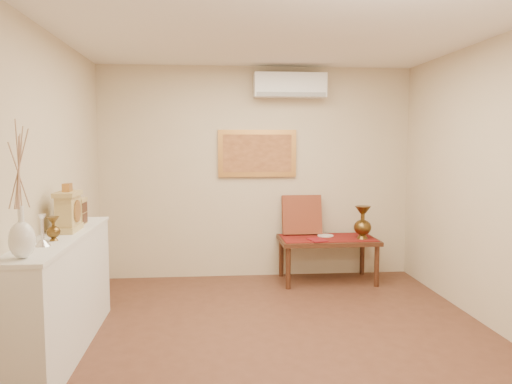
{
  "coord_description": "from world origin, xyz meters",
  "views": [
    {
      "loc": [
        -0.6,
        -4.15,
        1.73
      ],
      "look_at": [
        -0.11,
        1.15,
        1.21
      ],
      "focal_mm": 35.0,
      "sensor_mm": 36.0,
      "label": 1
    }
  ],
  "objects": [
    {
      "name": "painting",
      "position": [
        0.0,
        2.22,
        1.6
      ],
      "size": [
        1.0,
        0.06,
        0.6
      ],
      "color": "#B27839",
      "rests_on": "wall_back"
    },
    {
      "name": "white_vase",
      "position": [
        -1.82,
        -0.84,
        1.42
      ],
      "size": [
        0.17,
        0.17,
        0.88
      ],
      "primitive_type": null,
      "color": "white",
      "rests_on": "display_ledge"
    },
    {
      "name": "low_table",
      "position": [
        0.85,
        1.88,
        0.48
      ],
      "size": [
        1.2,
        0.7,
        0.55
      ],
      "color": "#442214",
      "rests_on": "floor"
    },
    {
      "name": "brass_urn_small",
      "position": [
        -1.81,
        -0.24,
        1.1
      ],
      "size": [
        0.11,
        0.11,
        0.24
      ],
      "primitive_type": null,
      "color": "brown",
      "rests_on": "display_ledge"
    },
    {
      "name": "wooden_chest",
      "position": [
        -1.83,
        0.54,
        1.1
      ],
      "size": [
        0.16,
        0.21,
        0.24
      ],
      "color": "tan",
      "rests_on": "display_ledge"
    },
    {
      "name": "menu",
      "position": [
        0.68,
        1.7,
        0.56
      ],
      "size": [
        0.24,
        0.29,
        0.01
      ],
      "primitive_type": "cube",
      "rotation": [
        0.0,
        0.0,
        0.25
      ],
      "color": "maroon",
      "rests_on": "table_cloth"
    },
    {
      "name": "floor",
      "position": [
        0.0,
        0.0,
        0.0
      ],
      "size": [
        4.5,
        4.5,
        0.0
      ],
      "primitive_type": "plane",
      "color": "brown",
      "rests_on": "ground"
    },
    {
      "name": "table_cloth",
      "position": [
        0.85,
        1.88,
        0.55
      ],
      "size": [
        1.14,
        0.59,
        0.01
      ],
      "primitive_type": "cube",
      "color": "maroon",
      "rests_on": "low_table"
    },
    {
      "name": "candlestick",
      "position": [
        -1.82,
        -0.44,
        1.1
      ],
      "size": [
        0.11,
        0.11,
        0.23
      ],
      "primitive_type": null,
      "color": "silver",
      "rests_on": "display_ledge"
    },
    {
      "name": "cushion",
      "position": [
        0.57,
        2.13,
        0.81
      ],
      "size": [
        0.5,
        0.2,
        0.51
      ],
      "primitive_type": "cube",
      "rotation": [
        -0.21,
        0.0,
        0.0
      ],
      "color": "maroon",
      "rests_on": "table_cloth"
    },
    {
      "name": "brass_urn_tall",
      "position": [
        1.26,
        1.77,
        0.8
      ],
      "size": [
        0.22,
        0.22,
        0.49
      ],
      "primitive_type": null,
      "color": "brown",
      "rests_on": "table_cloth"
    },
    {
      "name": "ac_unit",
      "position": [
        0.4,
        2.12,
        2.45
      ],
      "size": [
        0.9,
        0.25,
        0.3
      ],
      "color": "white",
      "rests_on": "wall_back"
    },
    {
      "name": "plate",
      "position": [
        0.84,
        1.97,
        0.56
      ],
      "size": [
        0.2,
        0.2,
        0.01
      ],
      "primitive_type": "cylinder",
      "color": "white",
      "rests_on": "table_cloth"
    },
    {
      "name": "mantel_clock",
      "position": [
        -1.81,
        0.18,
        1.15
      ],
      "size": [
        0.17,
        0.36,
        0.41
      ],
      "color": "tan",
      "rests_on": "display_ledge"
    },
    {
      "name": "wall_front",
      "position": [
        0.0,
        -2.25,
        1.35
      ],
      "size": [
        4.0,
        0.02,
        2.7
      ],
      "primitive_type": "cube",
      "color": "beige",
      "rests_on": "ground"
    },
    {
      "name": "ceiling",
      "position": [
        0.0,
        0.0,
        2.7
      ],
      "size": [
        4.5,
        4.5,
        0.0
      ],
      "primitive_type": "plane",
      "rotation": [
        3.14,
        0.0,
        0.0
      ],
      "color": "white",
      "rests_on": "ground"
    },
    {
      "name": "wall_right",
      "position": [
        2.0,
        0.0,
        1.35
      ],
      "size": [
        0.02,
        4.5,
        2.7
      ],
      "primitive_type": "cube",
      "color": "beige",
      "rests_on": "ground"
    },
    {
      "name": "wall_left",
      "position": [
        -2.0,
        0.0,
        1.35
      ],
      "size": [
        0.02,
        4.5,
        2.7
      ],
      "primitive_type": "cube",
      "color": "beige",
      "rests_on": "ground"
    },
    {
      "name": "display_ledge",
      "position": [
        -1.82,
        0.0,
        0.49
      ],
      "size": [
        0.37,
        2.02,
        0.98
      ],
      "color": "white",
      "rests_on": "floor"
    },
    {
      "name": "wall_back",
      "position": [
        0.0,
        2.25,
        1.35
      ],
      "size": [
        4.0,
        0.02,
        2.7
      ],
      "primitive_type": "cube",
      "color": "beige",
      "rests_on": "ground"
    }
  ]
}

